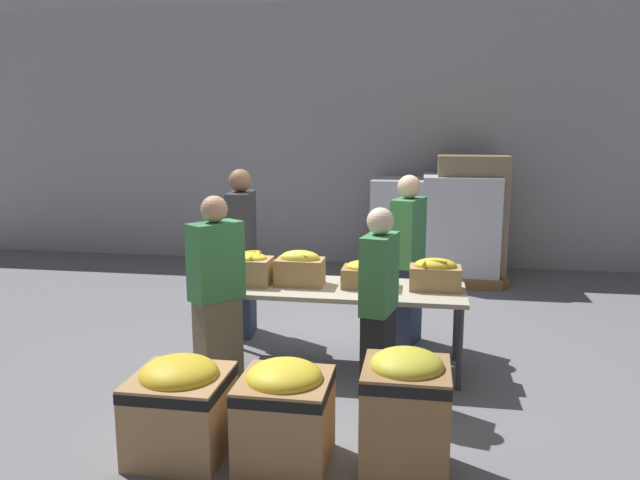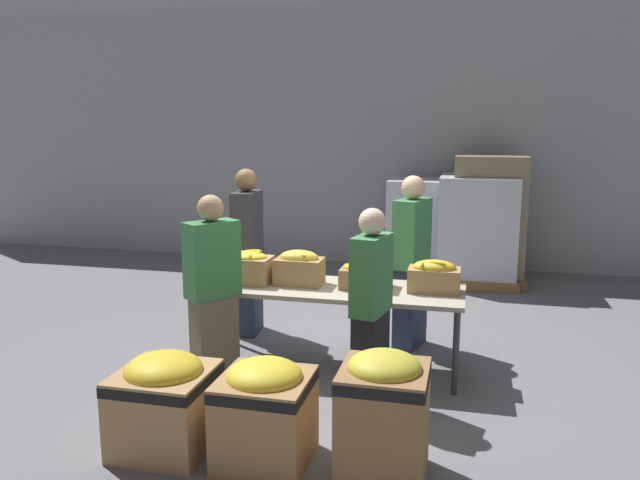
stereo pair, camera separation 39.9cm
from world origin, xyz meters
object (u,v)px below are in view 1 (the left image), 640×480
object	(u,v)px
donation_bin_0	(180,404)
pallet_stack_0	(459,229)
banana_box_0	(245,268)
donation_bin_1	(285,410)
banana_box_3	(435,274)
donation_bin_2	(406,409)
sorting_table	(336,292)
pallet_stack_2	(470,218)
banana_box_1	(300,268)
volunteer_1	(379,307)
volunteer_0	(407,261)
volunteer_2	(242,254)
banana_box_2	(367,274)
volunteer_3	(217,294)
pallet_stack_1	(403,228)

from	to	relation	value
donation_bin_0	pallet_stack_0	size ratio (longest dim) A/B	0.46
banana_box_0	donation_bin_1	xyz separation A→B (m)	(0.74, -1.65, -0.53)
banana_box_3	donation_bin_2	distance (m)	1.80
sorting_table	pallet_stack_2	size ratio (longest dim) A/B	1.30
banana_box_1	volunteer_1	distance (m)	1.02
banana_box_1	volunteer_0	xyz separation A→B (m)	(0.94, 0.72, -0.07)
pallet_stack_2	volunteer_2	bearing A→B (deg)	-130.83
sorting_table	banana_box_3	bearing A→B (deg)	3.15
banana_box_3	donation_bin_0	xyz separation A→B (m)	(-1.67, -1.73, -0.54)
banana_box_1	donation_bin_2	bearing A→B (deg)	-59.29
volunteer_1	banana_box_0	bearing A→B (deg)	75.90
banana_box_2	donation_bin_2	bearing A→B (deg)	-76.82
sorting_table	donation_bin_2	world-z (taller)	donation_bin_2
volunteer_3	donation_bin_2	world-z (taller)	volunteer_3
banana_box_3	volunteer_1	size ratio (longest dim) A/B	0.28
sorting_table	banana_box_2	size ratio (longest dim) A/B	5.21
volunteer_0	donation_bin_2	xyz separation A→B (m)	(0.07, -2.42, -0.41)
banana_box_3	pallet_stack_0	size ratio (longest dim) A/B	0.30
banana_box_0	volunteer_1	distance (m)	1.40
banana_box_0	pallet_stack_1	world-z (taller)	pallet_stack_1
donation_bin_2	volunteer_3	bearing A→B (deg)	145.50
donation_bin_1	donation_bin_2	xyz separation A→B (m)	(0.77, 0.00, 0.07)
banana_box_0	pallet_stack_2	size ratio (longest dim) A/B	0.27
volunteer_0	donation_bin_1	world-z (taller)	volunteer_0
banana_box_0	volunteer_0	bearing A→B (deg)	28.32
donation_bin_1	donation_bin_0	bearing A→B (deg)	180.00
banana_box_0	donation_bin_2	size ratio (longest dim) A/B	0.58
banana_box_1	volunteer_0	bearing A→B (deg)	37.54
volunteer_1	volunteer_0	bearing A→B (deg)	4.30
pallet_stack_0	donation_bin_2	bearing A→B (deg)	-96.36
donation_bin_1	pallet_stack_1	distance (m)	5.43
banana_box_1	donation_bin_0	size ratio (longest dim) A/B	0.63
banana_box_1	pallet_stack_2	xyz separation A→B (m)	(1.73, 3.59, -0.04)
banana_box_1	pallet_stack_2	bearing A→B (deg)	64.25
sorting_table	pallet_stack_2	world-z (taller)	pallet_stack_2
volunteer_0	volunteer_3	world-z (taller)	volunteer_0
volunteer_1	donation_bin_1	size ratio (longest dim) A/B	2.24
banana_box_0	banana_box_3	xyz separation A→B (m)	(1.70, 0.09, -0.01)
pallet_stack_1	pallet_stack_0	bearing A→B (deg)	-13.67
banana_box_3	donation_bin_2	bearing A→B (deg)	-96.24
banana_box_0	donation_bin_0	xyz separation A→B (m)	(0.02, -1.65, -0.55)
volunteer_1	volunteer_3	size ratio (longest dim) A/B	0.96
volunteer_3	pallet_stack_0	world-z (taller)	volunteer_3
banana_box_1	volunteer_2	bearing A→B (deg)	136.57
banana_box_1	pallet_stack_1	size ratio (longest dim) A/B	0.30
volunteer_0	volunteer_2	size ratio (longest dim) A/B	0.98
donation_bin_2	donation_bin_0	bearing A→B (deg)	-180.00
pallet_stack_2	pallet_stack_1	bearing A→B (deg)	174.22
banana_box_3	pallet_stack_2	bearing A→B (deg)	81.47
sorting_table	banana_box_1	distance (m)	0.39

